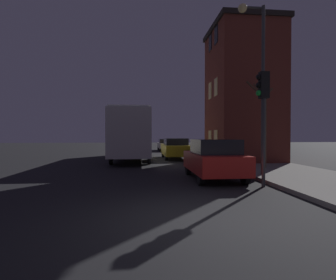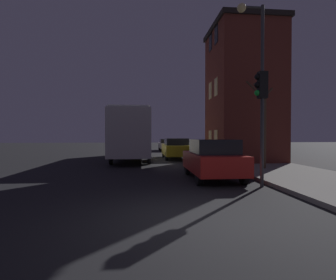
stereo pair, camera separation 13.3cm
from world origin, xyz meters
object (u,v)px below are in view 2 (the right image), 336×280
at_px(bare_tree, 263,124).
at_px(car_far_lane, 167,144).
at_px(car_near_lane, 213,159).
at_px(streetlamp, 257,66).
at_px(bus, 132,131).
at_px(traffic_light, 261,104).
at_px(car_mid_lane, 176,148).

distance_m(bare_tree, car_far_lane, 17.94).
bearing_deg(car_near_lane, car_far_lane, 90.24).
relative_size(streetlamp, car_near_lane, 1.84).
bearing_deg(bus, bare_tree, -45.93).
height_order(bare_tree, car_far_lane, bare_tree).
height_order(traffic_light, car_mid_lane, traffic_light).
bearing_deg(car_mid_lane, bus, -174.78).
distance_m(bus, car_near_lane, 9.87).
bearing_deg(streetlamp, bare_tree, 57.91).
distance_m(traffic_light, car_far_lane, 21.61).
relative_size(traffic_light, bus, 0.38).
height_order(bus, car_far_lane, bus).
xyz_separation_m(car_near_lane, car_far_lane, (-0.08, 19.79, -0.09)).
bearing_deg(streetlamp, car_near_lane, -172.30).
bearing_deg(bare_tree, car_far_lane, 100.38).
relative_size(bus, car_near_lane, 2.72).
distance_m(streetlamp, bus, 10.73).
bearing_deg(car_far_lane, bare_tree, -79.62).
relative_size(traffic_light, car_near_lane, 1.02).
distance_m(car_near_lane, car_far_lane, 19.79).
bearing_deg(car_far_lane, car_near_lane, -89.76).
relative_size(streetlamp, traffic_light, 1.80).
xyz_separation_m(bus, car_near_lane, (3.56, -9.13, -1.22)).
xyz_separation_m(traffic_light, bare_tree, (1.91, 3.89, -0.49)).
bearing_deg(bare_tree, traffic_light, -116.15).
bearing_deg(car_mid_lane, bare_tree, -64.29).
bearing_deg(traffic_light, bus, 113.86).
height_order(streetlamp, car_near_lane, streetlamp).
xyz_separation_m(streetlamp, traffic_light, (-0.68, -1.94, -1.80)).
xyz_separation_m(streetlamp, car_mid_lane, (-2.24, 9.16, -3.81)).
height_order(streetlamp, traffic_light, streetlamp).
xyz_separation_m(car_mid_lane, car_far_lane, (0.25, 10.37, -0.07)).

